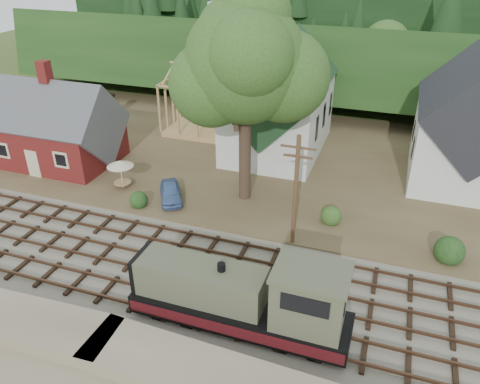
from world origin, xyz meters
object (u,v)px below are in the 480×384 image
(car_blue, at_px, (171,192))
(car_green, at_px, (37,160))
(car_red, at_px, (458,189))
(patio_set, at_px, (120,165))
(locomotive, at_px, (247,299))

(car_blue, height_order, car_green, car_blue)
(car_green, height_order, car_red, car_green)
(car_green, distance_m, patio_set, 9.41)
(car_blue, bearing_deg, locomotive, -77.69)
(car_blue, xyz_separation_m, car_green, (-13.90, 1.50, -0.05))
(car_blue, height_order, car_red, car_blue)
(locomotive, xyz_separation_m, car_green, (-23.70, 12.19, -1.13))
(locomotive, height_order, car_blue, locomotive)
(locomotive, bearing_deg, car_green, 152.79)
(car_red, xyz_separation_m, patio_set, (-25.72, -7.51, 1.47))
(car_blue, xyz_separation_m, car_red, (21.06, 8.10, -0.11))
(locomotive, height_order, car_red, locomotive)
(locomotive, relative_size, patio_set, 4.80)
(patio_set, bearing_deg, locomotive, -37.95)
(car_red, bearing_deg, car_blue, 121.10)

